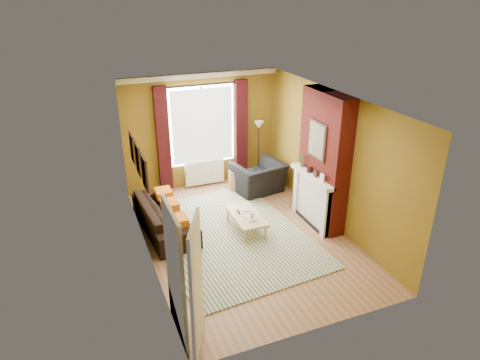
{
  "coord_description": "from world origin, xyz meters",
  "views": [
    {
      "loc": [
        -2.83,
        -6.82,
        4.61
      ],
      "look_at": [
        0.0,
        0.25,
        1.15
      ],
      "focal_mm": 32.0,
      "sensor_mm": 36.0,
      "label": 1
    }
  ],
  "objects_px": {
    "coffee_table": "(246,216)",
    "wicker_stool": "(237,180)",
    "armchair": "(258,177)",
    "floor_lamp": "(259,135)",
    "sofa": "(164,216)"
  },
  "relations": [
    {
      "from": "wicker_stool",
      "to": "floor_lamp",
      "type": "bearing_deg",
      "value": 21.43
    },
    {
      "from": "armchair",
      "to": "coffee_table",
      "type": "bearing_deg",
      "value": 48.16
    },
    {
      "from": "armchair",
      "to": "floor_lamp",
      "type": "relative_size",
      "value": 0.71
    },
    {
      "from": "sofa",
      "to": "wicker_stool",
      "type": "relative_size",
      "value": 4.05
    },
    {
      "from": "sofa",
      "to": "floor_lamp",
      "type": "xyz_separation_m",
      "value": [
        2.77,
        1.5,
        0.95
      ]
    },
    {
      "from": "armchair",
      "to": "coffee_table",
      "type": "height_order",
      "value": "armchair"
    },
    {
      "from": "armchair",
      "to": "coffee_table",
      "type": "relative_size",
      "value": 1.01
    },
    {
      "from": "armchair",
      "to": "floor_lamp",
      "type": "height_order",
      "value": "floor_lamp"
    },
    {
      "from": "armchair",
      "to": "sofa",
      "type": "bearing_deg",
      "value": 10.23
    },
    {
      "from": "sofa",
      "to": "armchair",
      "type": "bearing_deg",
      "value": -73.79
    },
    {
      "from": "floor_lamp",
      "to": "sofa",
      "type": "bearing_deg",
      "value": -151.54
    },
    {
      "from": "armchair",
      "to": "wicker_stool",
      "type": "relative_size",
      "value": 2.13
    },
    {
      "from": "armchair",
      "to": "wicker_stool",
      "type": "height_order",
      "value": "armchair"
    },
    {
      "from": "coffee_table",
      "to": "wicker_stool",
      "type": "xyz_separation_m",
      "value": [
        0.54,
        1.89,
        -0.07
      ]
    },
    {
      "from": "sofa",
      "to": "armchair",
      "type": "xyz_separation_m",
      "value": [
        2.53,
        0.94,
        0.05
      ]
    }
  ]
}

